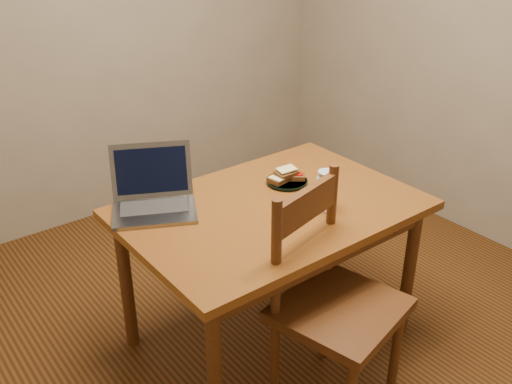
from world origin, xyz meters
TOP-DOWN VIEW (x-y plane):
  - floor at (0.00, 0.00)m, footprint 3.20×3.20m
  - back_wall at (0.00, 1.61)m, footprint 3.20×0.02m
  - right_wall at (1.61, 0.00)m, footprint 0.02×3.20m
  - table at (-0.11, -0.12)m, footprint 1.30×0.90m
  - chair at (-0.16, -0.58)m, footprint 0.57×0.55m
  - plate at (0.09, 0.01)m, footprint 0.20×0.20m
  - sandwich_cheese at (0.06, 0.02)m, footprint 0.12×0.08m
  - sandwich_tomato at (0.13, -0.00)m, footprint 0.12×0.11m
  - sandwich_top at (0.09, 0.01)m, footprint 0.11×0.07m
  - milk_glass at (0.06, -0.29)m, footprint 0.09×0.09m
  - laptop at (-0.52, 0.20)m, footprint 0.47×0.45m

SIDE VIEW (x-z plane):
  - floor at x=0.00m, z-range -0.02..0.00m
  - chair at x=-0.16m, z-range 0.30..0.80m
  - table at x=-0.11m, z-range 0.28..1.02m
  - plate at x=0.09m, z-range 0.74..0.76m
  - sandwich_tomato at x=0.13m, z-range 0.76..0.79m
  - sandwich_cheese at x=0.06m, z-range 0.76..0.79m
  - sandwich_top at x=0.09m, z-range 0.78..0.81m
  - laptop at x=-0.52m, z-range 0.68..0.94m
  - milk_glass at x=0.06m, z-range 0.74..0.92m
  - back_wall at x=0.00m, z-range 0.00..2.60m
  - right_wall at x=1.61m, z-range 0.00..2.60m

